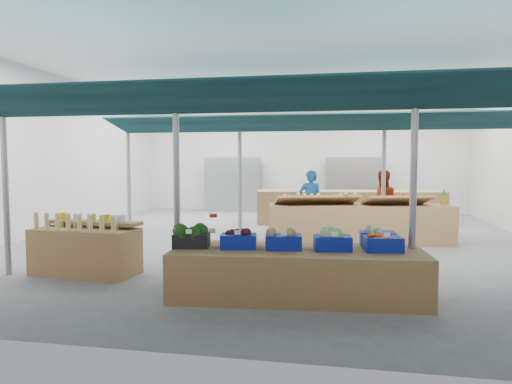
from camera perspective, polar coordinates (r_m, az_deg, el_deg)
floor at (r=10.96m, az=2.54°, el=-6.12°), size 13.00×13.00×0.00m
hall at (r=12.24m, az=3.52°, el=7.36°), size 13.00×13.00×13.00m
pole_grid at (r=8.97m, az=5.78°, el=3.25°), size 10.00×4.60×3.00m
awnings at (r=9.01m, az=5.83°, el=9.42°), size 9.50×7.08×0.30m
back_shelving_left at (r=17.19m, az=-2.94°, el=0.91°), size 2.00×0.50×2.00m
back_shelving_right at (r=16.72m, az=12.23°, el=0.74°), size 2.00×0.50×2.00m
bottle_shelf at (r=8.29m, az=-20.38°, el=-6.67°), size 1.82×1.23×1.05m
veg_counter at (r=6.52m, az=5.15°, el=-10.09°), size 3.58×1.43×0.68m
fruit_counter at (r=10.89m, az=12.76°, el=-3.90°), size 4.27×1.56×0.89m
far_counter at (r=14.12m, az=11.58°, el=-1.88°), size 5.65×1.83×1.00m
vendor_left at (r=11.95m, az=6.82°, el=-1.27°), size 0.66×0.48×1.67m
vendor_right at (r=11.97m, az=15.45°, el=-1.38°), size 0.89×0.74×1.67m
crate_broccoli at (r=6.61m, az=-8.06°, el=-5.49°), size 0.55×0.44×0.35m
crate_beets at (r=6.48m, az=-2.19°, el=-5.87°), size 0.55×0.44×0.29m
crate_celeriac at (r=6.42m, az=3.43°, el=-5.86°), size 0.55×0.44×0.31m
crate_cabbage at (r=6.43m, az=9.54°, el=-5.78°), size 0.55×0.44×0.35m
crate_carrots at (r=6.51m, az=15.56°, el=-6.17°), size 0.55×0.44×0.29m
sparrow at (r=6.52m, az=-9.66°, el=-4.84°), size 0.12×0.09×0.11m
pole_ribbon at (r=6.84m, az=-5.38°, el=-3.12°), size 0.12×0.12×0.28m
apple_heap_yellow at (r=10.59m, az=7.61°, el=-0.73°), size 2.02×1.19×0.27m
apple_heap_red at (r=10.91m, az=17.27°, el=-0.74°), size 1.63×1.08×0.27m
pineapple at (r=11.22m, az=22.42°, el=-0.65°), size 0.14×0.14×0.39m
crate_extra at (r=6.93m, az=14.97°, el=-5.24°), size 0.51×0.41×0.32m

